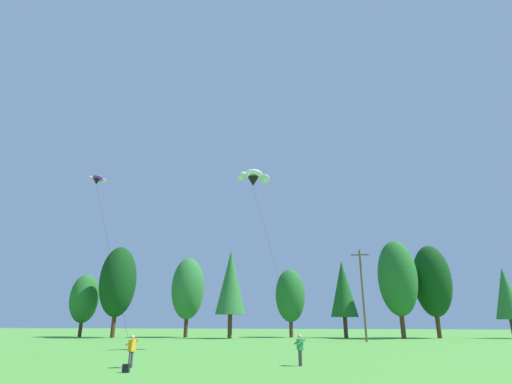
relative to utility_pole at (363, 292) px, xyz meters
name	(u,v)px	position (x,y,z in m)	size (l,w,h in m)	color
treeline_tree_a	(84,299)	(-42.12, 8.66, -0.03)	(4.36, 4.36, 9.49)	#472D19
treeline_tree_b	(118,282)	(-35.81, 6.80, 2.37)	(5.43, 5.43, 13.45)	#472D19
treeline_tree_c	(188,288)	(-25.50, 9.64, 1.45)	(5.02, 5.02, 11.94)	#472D19
treeline_tree_d	(231,282)	(-18.11, 6.82, 2.10)	(4.37, 4.37, 12.57)	#472D19
treeline_tree_e	(290,295)	(-9.64, 11.87, 0.38)	(4.55, 4.55, 10.17)	#472D19
treeline_tree_f	(343,289)	(-1.56, 11.09, 1.27)	(4.07, 4.07, 11.24)	#472D19
treeline_tree_g	(397,278)	(6.25, 9.43, 2.61)	(5.54, 5.54, 13.85)	#472D19
treeline_tree_h	(432,281)	(11.73, 11.89, 2.34)	(5.42, 5.42, 13.40)	#472D19
treeline_tree_i	(506,293)	(22.09, 12.64, 0.47)	(3.79, 3.79, 9.98)	#472D19
utility_pole	(363,292)	(0.00, 0.00, 0.00)	(2.20, 0.26, 11.01)	brown
kite_flyer_near	(132,348)	(-16.24, -29.36, -4.78)	(0.63, 0.66, 1.69)	#4C4C51
kite_flyer_mid	(300,347)	(-7.03, -27.11, -4.78)	(0.73, 0.74, 1.69)	#4C4C51
parafoil_kite_high_purple	(97,180)	(-28.98, -13.94, 11.28)	(13.33, 16.31, 16.02)	purple
parafoil_kite_mid_white	(253,178)	(-11.48, -15.46, 10.11)	(5.81, 13.02, 15.16)	white
backpack	(126,368)	(-15.56, -31.31, -5.58)	(0.32, 0.24, 0.40)	black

